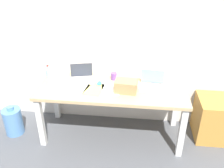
% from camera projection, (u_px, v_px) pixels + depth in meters
% --- Properties ---
extents(ground_plane, '(8.00, 8.00, 0.00)m').
position_uv_depth(ground_plane, '(112.00, 133.00, 3.42)').
color(ground_plane, '#515459').
extents(back_wall, '(5.20, 0.08, 2.60)m').
position_uv_depth(back_wall, '(116.00, 33.00, 3.16)').
color(back_wall, silver).
rests_on(back_wall, ground).
extents(desk, '(1.85, 0.73, 0.74)m').
position_uv_depth(desk, '(112.00, 94.00, 3.11)').
color(desk, tan).
rests_on(desk, ground).
extents(laptop_left, '(0.33, 0.29, 0.20)m').
position_uv_depth(laptop_left, '(82.00, 77.00, 3.23)').
color(laptop_left, silver).
rests_on(laptop_left, desk).
extents(laptop_right, '(0.31, 0.28, 0.21)m').
position_uv_depth(laptop_right, '(152.00, 84.00, 3.05)').
color(laptop_right, silver).
rests_on(laptop_right, desk).
extents(beer_bottle, '(0.06, 0.06, 0.23)m').
position_uv_depth(beer_bottle, '(49.00, 75.00, 3.17)').
color(beer_bottle, '#99B7C1').
rests_on(beer_bottle, desk).
extents(computer_mouse, '(0.06, 0.10, 0.03)m').
position_uv_depth(computer_mouse, '(99.00, 83.00, 3.13)').
color(computer_mouse, '#338CC6').
rests_on(computer_mouse, desk).
extents(cardboard_box, '(0.28, 0.20, 0.14)m').
position_uv_depth(cardboard_box, '(126.00, 86.00, 2.95)').
color(cardboard_box, tan).
rests_on(cardboard_box, desk).
extents(coffee_mug, '(0.08, 0.08, 0.09)m').
position_uv_depth(coffee_mug, '(114.00, 76.00, 3.24)').
color(coffee_mug, '#724799').
rests_on(coffee_mug, desk).
extents(paper_sheet_near_back, '(0.25, 0.32, 0.00)m').
position_uv_depth(paper_sheet_near_back, '(125.00, 85.00, 3.13)').
color(paper_sheet_near_back, white).
rests_on(paper_sheet_near_back, desk).
extents(paper_sheet_center, '(0.25, 0.32, 0.00)m').
position_uv_depth(paper_sheet_center, '(110.00, 90.00, 3.02)').
color(paper_sheet_center, white).
rests_on(paper_sheet_center, desk).
extents(paper_sheet_front_left, '(0.28, 0.34, 0.00)m').
position_uv_depth(paper_sheet_front_left, '(78.00, 89.00, 3.03)').
color(paper_sheet_front_left, white).
rests_on(paper_sheet_front_left, desk).
extents(paper_yellow_folder, '(0.24, 0.32, 0.00)m').
position_uv_depth(paper_yellow_folder, '(94.00, 89.00, 3.03)').
color(paper_yellow_folder, '#F4E06B').
rests_on(paper_yellow_folder, desk).
extents(water_cooler_jug, '(0.25, 0.25, 0.43)m').
position_uv_depth(water_cooler_jug, '(13.00, 121.00, 3.36)').
color(water_cooler_jug, '#598CC6').
rests_on(water_cooler_jug, ground).
extents(filing_cabinet, '(0.40, 0.48, 0.57)m').
position_uv_depth(filing_cabinet, '(211.00, 118.00, 3.26)').
color(filing_cabinet, '#C68938').
rests_on(filing_cabinet, ground).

